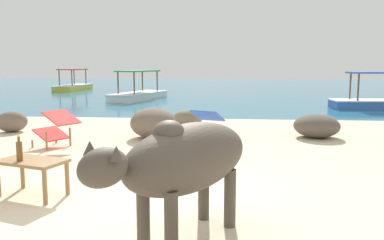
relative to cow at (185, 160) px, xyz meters
The scene contains 13 objects.
sand_beach 1.21m from the cow, 116.64° to the left, with size 18.00×14.00×0.04m, color beige.
water_surface 22.88m from the cow, 91.09° to the left, with size 60.00×36.00×0.03m, color teal.
cow is the anchor object (origin of this frame).
low_bench_table 2.14m from the cow, 152.22° to the left, with size 0.86×0.65×0.42m.
bottle 2.18m from the cow, 155.11° to the left, with size 0.07×0.07×0.30m.
deck_chair_near 4.59m from the cow, 127.05° to the left, with size 0.93×0.83×0.68m.
deck_chair_far 3.91m from the cow, 91.19° to the left, with size 0.78×0.91×0.68m.
shore_rock_large 6.40m from the cow, 95.67° to the left, with size 0.76×0.57×0.41m, color #756651.
shore_rock_medium 5.61m from the cow, 66.94° to the left, with size 0.95×0.92×0.48m, color brown.
shore_rock_small 6.92m from the cow, 130.64° to the left, with size 0.67×0.55×0.47m, color #6B5B4C.
shore_rock_flat 4.98m from the cow, 103.87° to the left, with size 1.07×0.94×0.62m, color #6B5B4C.
boat_white 14.65m from the cow, 104.27° to the left, with size 2.12×3.85×1.29m.
boat_yellow 22.41m from the cow, 113.91° to the left, with size 1.24×3.70×1.29m.
Camera 1 is at (0.79, -4.17, 1.54)m, focal length 37.60 mm.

